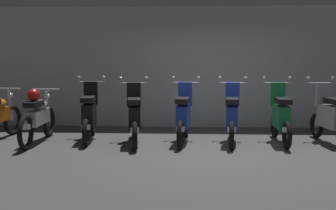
% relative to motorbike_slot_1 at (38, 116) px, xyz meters
% --- Properties ---
extents(ground_plane, '(80.00, 80.00, 0.00)m').
position_rel_motorbike_slot_1_xyz_m(ground_plane, '(3.33, -0.56, -0.53)').
color(ground_plane, '#424244').
extents(back_wall, '(16.56, 0.30, 2.86)m').
position_rel_motorbike_slot_1_xyz_m(back_wall, '(3.33, 2.17, 0.91)').
color(back_wall, '#ADADB2').
rests_on(back_wall, ground).
extents(motorbike_slot_1, '(0.56, 1.95, 1.08)m').
position_rel_motorbike_slot_1_xyz_m(motorbike_slot_1, '(0.00, 0.00, 0.00)').
color(motorbike_slot_1, black).
rests_on(motorbike_slot_1, ground).
extents(motorbike_slot_2, '(0.59, 1.68, 1.29)m').
position_rel_motorbike_slot_1_xyz_m(motorbike_slot_2, '(0.95, 0.33, 0.00)').
color(motorbike_slot_2, black).
rests_on(motorbike_slot_2, ground).
extents(motorbike_slot_3, '(0.58, 1.68, 1.29)m').
position_rel_motorbike_slot_1_xyz_m(motorbike_slot_3, '(1.90, 0.03, 0.00)').
color(motorbike_slot_3, black).
rests_on(motorbike_slot_3, ground).
extents(motorbike_slot_4, '(0.59, 1.68, 1.29)m').
position_rel_motorbike_slot_1_xyz_m(motorbike_slot_4, '(2.86, 0.20, 0.00)').
color(motorbike_slot_4, black).
rests_on(motorbike_slot_4, ground).
extents(motorbike_slot_5, '(0.59, 1.68, 1.29)m').
position_rel_motorbike_slot_1_xyz_m(motorbike_slot_5, '(3.81, 0.20, 0.00)').
color(motorbike_slot_5, black).
rests_on(motorbike_slot_5, ground).
extents(motorbike_slot_6, '(0.59, 1.68, 1.29)m').
position_rel_motorbike_slot_1_xyz_m(motorbike_slot_6, '(4.76, 0.23, 0.00)').
color(motorbike_slot_6, black).
rests_on(motorbike_slot_6, ground).
extents(motorbike_slot_7, '(0.58, 1.68, 1.29)m').
position_rel_motorbike_slot_1_xyz_m(motorbike_slot_7, '(5.70, 0.25, 0.00)').
color(motorbike_slot_7, black).
rests_on(motorbike_slot_7, ground).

